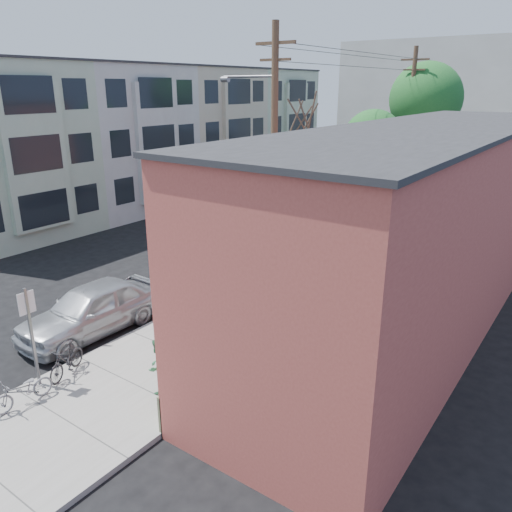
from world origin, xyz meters
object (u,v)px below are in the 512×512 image
Objects in this scene: patio_chair_a at (217,359)px; car_2 at (278,234)px; parking_meter_near at (182,289)px; car_4 at (367,196)px; tree_leafy_far at (426,99)px; parked_bike_a at (66,360)px; bus at (359,167)px; car_3 at (325,212)px; parked_bike_b at (23,391)px; car_1 at (210,263)px; patron_grey at (302,297)px; utility_pole_near at (273,147)px; sign_post at (31,328)px; car_0 at (91,309)px; parking_meter_far at (300,235)px; patron_green at (159,366)px; cyclist at (207,312)px; patio_chair_b at (182,381)px; tree_bare at (298,200)px; tree_leafy_mid at (373,141)px.

car_2 is at bearing 99.02° from patio_chair_a.
parking_meter_near is 19.45m from car_4.
tree_leafy_far is (0.55, 23.23, 5.97)m from parking_meter_near.
parked_bike_a is 31.65m from bus.
parked_bike_b is at bearing -84.93° from car_3.
patio_chair_a is 7.64m from car_1.
utility_pole_near is at bearing -124.12° from patron_grey.
sign_post is 3.46m from car_0.
car_1 is at bearing 99.87° from sign_post.
tree_leafy_far is 21.06m from car_1.
sign_post is 2.26× the size of parking_meter_far.
patron_green is 0.30× the size of car_3.
parking_meter_near is 0.82× the size of parked_bike_a.
cyclist is at bearing -77.66° from car_3.
tree_leafy_far reaches higher than parked_bike_b.
parking_meter_far is at bearing 93.04° from utility_pole_near.
tree_leafy_far is 27.97m from patio_chair_b.
car_2 is at bearing 101.27° from parked_bike_b.
parking_meter_far is at bearing 90.41° from sign_post.
patron_grey is 0.15× the size of bus.
parking_meter_near reaches higher than parked_bike_b.
tree_bare reaches higher than parked_bike_b.
patio_chair_a is at bearing 144.80° from patron_green.
car_4 is at bearing 84.23° from car_3.
patron_green is 0.95× the size of cyclist.
car_4 is (-3.38, 20.26, -0.19)m from cyclist.
sign_post is 14.25m from car_2.
patio_chair_a is 0.51× the size of patron_grey.
patron_grey is 6.99m from car_0.
cyclist is (1.79, -6.37, -4.46)m from utility_pole_near.
patron_green reaches higher than car_4.
tree_bare reaches higher than car_0.
patio_chair_b is at bearing 27.67° from sign_post.
car_4 is at bearing 84.71° from car_1.
cyclist is 0.31× the size of car_3.
tree_leafy_far is 2.16× the size of car_1.
parking_meter_far is at bearing -84.91° from car_4.
patron_green is at bearing -82.63° from tree_leafy_mid.
cyclist reaches higher than parking_meter_far.
cyclist is (1.38, -7.77, -2.08)m from tree_bare.
car_2 is at bearing 76.67° from parked_bike_a.
parked_bike_b is at bearing -87.58° from utility_pole_near.
patio_chair_a is at bearing -79.13° from car_4.
patio_chair_a is at bearing -77.25° from bus.
car_0 is at bearing -92.25° from car_4.
patio_chair_a is at bearing -34.04° from parking_meter_near.
parking_meter_far is 1.41× the size of patio_chair_b.
tree_leafy_mid is at bearing 74.93° from car_1.
tree_bare is 6.43m from patron_grey.
parked_bike_a is (-3.32, -1.12, 0.02)m from patio_chair_b.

